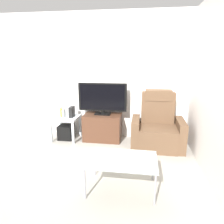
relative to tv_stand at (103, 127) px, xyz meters
name	(u,v)px	position (x,y,z in m)	size (l,w,h in m)	color
ground_plane	(88,157)	(-0.10, -0.83, -0.28)	(6.40, 6.40, 0.00)	#9E998E
wall_back	(100,77)	(-0.10, 0.30, 1.02)	(6.40, 0.06, 2.60)	silver
wall_side	(209,85)	(1.78, -0.83, 1.02)	(0.06, 4.48, 2.60)	silver
tv_stand	(103,127)	(0.00, 0.00, 0.00)	(0.77, 0.47, 0.55)	#4C2D1E
television	(102,98)	(0.00, 0.02, 0.62)	(0.99, 0.20, 0.65)	black
recliner_armchair	(157,128)	(1.12, -0.17, 0.10)	(0.98, 0.78, 1.08)	brown
side_table	(66,120)	(-0.78, -0.07, 0.14)	(0.54, 0.54, 0.49)	silver
subwoofer_box	(66,132)	(-0.78, -0.07, -0.13)	(0.30, 0.30, 0.30)	black
book_leftmost	(60,112)	(-0.88, -0.09, 0.33)	(0.05, 0.13, 0.22)	white
book_middle	(62,113)	(-0.84, -0.09, 0.30)	(0.03, 0.11, 0.17)	gold
book_rightmost	(64,113)	(-0.80, -0.09, 0.30)	(0.03, 0.12, 0.16)	white
game_console	(72,112)	(-0.64, -0.06, 0.33)	(0.07, 0.20, 0.22)	black
coffee_table	(122,161)	(0.57, -1.65, 0.13)	(0.90, 0.60, 0.43)	#B2C6C1
cell_phone	(121,161)	(0.57, -1.72, 0.16)	(0.07, 0.15, 0.01)	#B7B7BC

